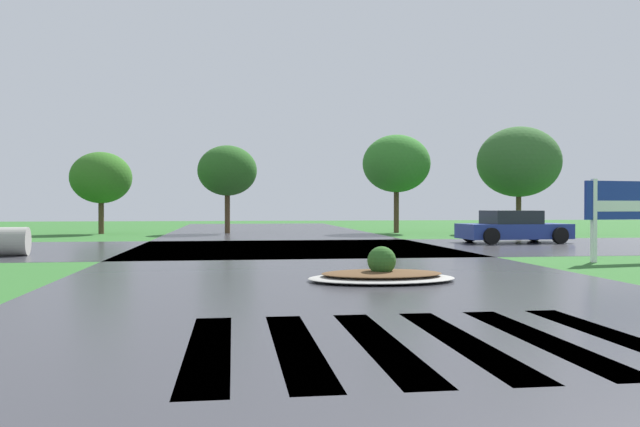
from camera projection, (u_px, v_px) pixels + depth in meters
The scene contains 7 objects.
asphalt_roadway at pixel (333, 278), 12.96m from camera, with size 10.86×80.00×0.01m, color #35353A.
asphalt_cross_road at pixel (291, 248), 22.34m from camera, with size 90.00×9.77×0.01m, color #35353A.
crosswalk_stripes at pixel (421, 342), 6.88m from camera, with size 4.95×3.59×0.01m.
estate_billboard at pixel (624, 205), 16.88m from camera, with size 2.42×0.49×2.17m.
median_island at pixel (382, 274), 12.46m from camera, with size 2.89×1.88×0.68m.
car_silver_hatch at pixel (513, 228), 25.43m from camera, with size 4.34×2.37×1.28m.
background_treeline at pixel (236, 164), 33.18m from camera, with size 35.52×5.58×5.75m.
Camera 1 is at (-2.00, -2.79, 1.47)m, focal length 35.95 mm.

